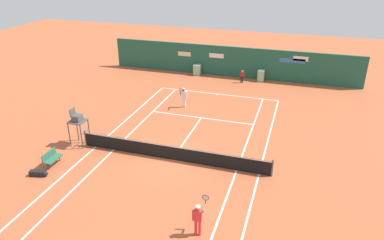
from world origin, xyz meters
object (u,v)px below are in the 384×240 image
(player_near_side, at_px, (198,217))
(tennis_ball_by_sideline, at_px, (261,122))
(player_bench, at_px, (52,157))
(tennis_ball_mid_court, at_px, (162,97))
(equipment_bag, at_px, (39,173))
(player_on_baseline, at_px, (184,96))
(umpire_chair, at_px, (77,121))
(ball_kid_right_post, at_px, (242,76))

(player_near_side, xyz_separation_m, tennis_ball_by_sideline, (1.08, 12.68, -0.93))
(player_bench, xyz_separation_m, tennis_ball_by_sideline, (11.03, 9.69, -0.47))
(player_bench, distance_m, tennis_ball_mid_court, 12.25)
(equipment_bag, height_order, player_on_baseline, player_on_baseline)
(player_bench, distance_m, equipment_bag, 1.28)
(tennis_ball_mid_court, bearing_deg, umpire_chair, -102.22)
(umpire_chair, xyz_separation_m, ball_kid_right_post, (7.91, 15.35, -0.99))
(player_near_side, xyz_separation_m, tennis_ball_mid_court, (-7.77, 15.04, -0.93))
(umpire_chair, bearing_deg, player_bench, -3.10)
(player_near_side, bearing_deg, ball_kid_right_post, 91.00)
(tennis_ball_mid_court, distance_m, tennis_ball_by_sideline, 9.17)
(player_bench, xyz_separation_m, tennis_ball_mid_court, (2.17, 12.05, -0.47))
(player_bench, height_order, tennis_ball_by_sideline, player_bench)
(equipment_bag, distance_m, player_near_side, 10.10)
(player_bench, relative_size, player_on_baseline, 0.66)
(equipment_bag, bearing_deg, ball_kid_right_post, 67.42)
(equipment_bag, xyz_separation_m, player_near_side, (9.91, -1.76, 0.81))
(equipment_bag, xyz_separation_m, tennis_ball_mid_court, (2.14, 13.28, -0.13))
(ball_kid_right_post, bearing_deg, tennis_ball_mid_court, 37.63)
(player_bench, relative_size, tennis_ball_by_sideline, 17.92)
(umpire_chair, height_order, player_near_side, umpire_chair)
(player_bench, height_order, ball_kid_right_post, ball_kid_right_post)
(umpire_chair, distance_m, player_bench, 2.97)
(tennis_ball_mid_court, bearing_deg, ball_kid_right_post, 45.63)
(equipment_bag, bearing_deg, player_bench, 91.44)
(player_on_baseline, height_order, player_near_side, player_on_baseline)
(player_bench, relative_size, ball_kid_right_post, 0.98)
(player_bench, bearing_deg, equipment_bag, 1.44)
(umpire_chair, relative_size, tennis_ball_by_sideline, 36.97)
(umpire_chair, relative_size, ball_kid_right_post, 2.02)
(ball_kid_right_post, height_order, tennis_ball_by_sideline, ball_kid_right_post)
(equipment_bag, bearing_deg, player_near_side, -10.06)
(umpire_chair, relative_size, equipment_bag, 2.39)
(umpire_chair, height_order, tennis_ball_by_sideline, umpire_chair)
(player_on_baseline, bearing_deg, player_near_side, 94.35)
(umpire_chair, height_order, player_bench, umpire_chair)
(equipment_bag, xyz_separation_m, tennis_ball_by_sideline, (11.00, 10.92, -0.13))
(tennis_ball_by_sideline, bearing_deg, player_on_baseline, 171.31)
(player_on_baseline, xyz_separation_m, tennis_ball_by_sideline, (6.38, -0.97, -0.95))
(umpire_chair, distance_m, player_near_side, 11.36)
(umpire_chair, distance_m, player_on_baseline, 9.17)
(player_near_side, bearing_deg, player_on_baseline, 107.06)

